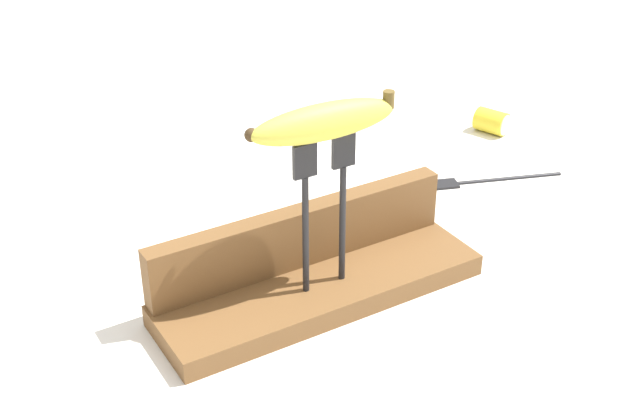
# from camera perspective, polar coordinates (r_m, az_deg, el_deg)

# --- Properties ---
(ground_plane) EXTENTS (3.00, 3.00, 0.00)m
(ground_plane) POSITION_cam_1_polar(r_m,az_deg,el_deg) (0.94, -0.00, -6.65)
(ground_plane) COLOR silver
(wooden_board) EXTENTS (0.37, 0.11, 0.02)m
(wooden_board) POSITION_cam_1_polar(r_m,az_deg,el_deg) (0.94, -0.00, -6.03)
(wooden_board) COLOR brown
(wooden_board) RESTS_ON ground
(board_backstop) EXTENTS (0.36, 0.02, 0.07)m
(board_backstop) POSITION_cam_1_polar(r_m,az_deg,el_deg) (0.94, -1.35, -2.42)
(board_backstop) COLOR brown
(board_backstop) RESTS_ON wooden_board
(fork_stand_center) EXTENTS (0.07, 0.01, 0.17)m
(fork_stand_center) POSITION_cam_1_polar(r_m,az_deg,el_deg) (0.87, 0.29, -0.01)
(fork_stand_center) COLOR black
(fork_stand_center) RESTS_ON wooden_board
(banana_raised_center) EXTENTS (0.16, 0.04, 0.04)m
(banana_raised_center) POSITION_cam_1_polar(r_m,az_deg,el_deg) (0.83, 0.30, 5.31)
(banana_raised_center) COLOR #DBD147
(banana_raised_center) RESTS_ON fork_stand_center
(fork_fallen_near) EXTENTS (0.18, 0.08, 0.01)m
(fork_fallen_near) POSITION_cam_1_polar(r_m,az_deg,el_deg) (1.20, 10.70, 1.35)
(fork_fallen_near) COLOR black
(fork_fallen_near) RESTS_ON ground
(banana_chunk_far) EXTENTS (0.05, 0.06, 0.04)m
(banana_chunk_far) POSITION_cam_1_polar(r_m,az_deg,el_deg) (1.35, 11.52, 5.20)
(banana_chunk_far) COLOR yellow
(banana_chunk_far) RESTS_ON ground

